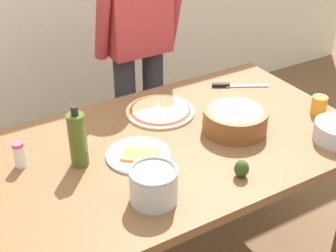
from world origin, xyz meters
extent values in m
cube|color=brown|center=(0.00, 0.00, 0.74)|extent=(1.60, 0.96, 0.04)
cylinder|color=brown|center=(0.72, 0.40, 0.36)|extent=(0.07, 0.07, 0.72)
cylinder|color=#2D2D38|center=(0.14, 0.76, 0.42)|extent=(0.12, 0.12, 0.85)
cylinder|color=#2D2D38|center=(0.32, 0.76, 0.42)|extent=(0.12, 0.12, 0.85)
cube|color=#B7383D|center=(0.23, 0.76, 1.12)|extent=(0.34, 0.20, 0.55)
cylinder|color=#B7383D|center=(0.02, 0.71, 1.12)|extent=(0.07, 0.21, 0.55)
cylinder|color=beige|center=(0.07, 0.24, 0.77)|extent=(0.32, 0.32, 0.01)
cylinder|color=#B22D1E|center=(0.07, 0.24, 0.77)|extent=(0.28, 0.28, 0.00)
cylinder|color=beige|center=(0.07, 0.24, 0.78)|extent=(0.26, 0.26, 0.00)
cylinder|color=white|center=(-0.18, -0.02, 0.77)|extent=(0.26, 0.26, 0.01)
cube|color=#CC8438|center=(-0.18, -0.04, 0.78)|extent=(0.17, 0.17, 0.01)
cylinder|color=brown|center=(0.28, -0.05, 0.81)|extent=(0.28, 0.28, 0.10)
ellipsoid|color=beige|center=(0.28, -0.05, 0.85)|extent=(0.25, 0.25, 0.05)
cylinder|color=#47561E|center=(-0.40, 0.05, 0.87)|extent=(0.07, 0.07, 0.22)
cylinder|color=black|center=(-0.40, 0.05, 1.00)|extent=(0.03, 0.03, 0.04)
cylinder|color=#B7B7BC|center=(-0.26, -0.28, 0.82)|extent=(0.17, 0.17, 0.12)
torus|color=#A5A5AD|center=(-0.26, -0.28, 0.88)|extent=(0.17, 0.17, 0.01)
cylinder|color=orange|center=(0.70, -0.13, 0.80)|extent=(0.07, 0.07, 0.08)
cylinder|color=white|center=(-0.60, 0.16, 0.81)|extent=(0.04, 0.04, 0.09)
cylinder|color=#D84C66|center=(-0.60, 0.16, 0.86)|extent=(0.04, 0.04, 0.02)
cube|color=silver|center=(0.59, 0.25, 0.76)|extent=(0.20, 0.13, 0.01)
cube|color=black|center=(0.48, 0.32, 0.77)|extent=(0.09, 0.06, 0.02)
ellipsoid|color=#2D4219|center=(0.09, -0.33, 0.80)|extent=(0.06, 0.06, 0.07)
camera|label=1|loc=(-0.88, -1.43, 1.85)|focal=50.96mm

